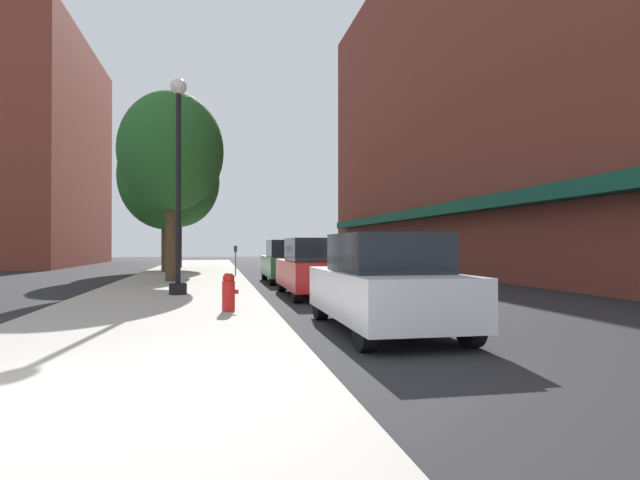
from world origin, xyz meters
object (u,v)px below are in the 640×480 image
(car_green, at_px, (288,262))
(parking_meter_near, at_px, (236,257))
(lamppost, at_px, (178,181))
(tree_far, at_px, (166,176))
(car_red, at_px, (316,268))
(tree_near, at_px, (179,181))
(car_white, at_px, (384,284))
(tree_mid, at_px, (171,151))
(fire_hydrant, at_px, (229,292))

(car_green, bearing_deg, parking_meter_near, 124.46)
(lamppost, bearing_deg, tree_far, 96.56)
(car_red, xyz_separation_m, car_green, (0.00, 5.90, 0.00))
(tree_near, xyz_separation_m, car_green, (4.97, -11.79, -4.47))
(car_white, height_order, car_green, same)
(parking_meter_near, height_order, tree_far, tree_far)
(tree_mid, bearing_deg, lamppost, -83.51)
(fire_hydrant, xyz_separation_m, car_red, (2.55, 3.96, 0.29))
(tree_near, relative_size, car_green, 1.84)
(lamppost, distance_m, car_red, 4.50)
(fire_hydrant, height_order, car_white, car_white)
(tree_mid, distance_m, tree_far, 7.28)
(car_white, bearing_deg, lamppost, 119.57)
(fire_hydrant, height_order, tree_mid, tree_mid)
(tree_far, bearing_deg, lamppost, -83.44)
(parking_meter_near, xyz_separation_m, car_white, (1.95, -14.97, -0.14))
(tree_mid, bearing_deg, car_white, -69.52)
(car_red, bearing_deg, lamppost, 177.13)
(parking_meter_near, distance_m, car_red, 8.90)
(lamppost, height_order, car_white, lamppost)
(parking_meter_near, relative_size, car_red, 0.30)
(car_red, bearing_deg, fire_hydrant, -124.72)
(lamppost, height_order, parking_meter_near, lamppost)
(tree_near, bearing_deg, car_red, -74.30)
(fire_hydrant, relative_size, parking_meter_near, 0.60)
(car_white, bearing_deg, car_red, 88.58)
(car_white, bearing_deg, car_green, 88.58)
(lamppost, relative_size, car_white, 1.37)
(tree_near, bearing_deg, parking_meter_near, -71.45)
(lamppost, relative_size, parking_meter_near, 4.50)
(fire_hydrant, bearing_deg, car_red, 57.24)
(tree_mid, relative_size, car_green, 1.65)
(tree_near, xyz_separation_m, car_white, (4.97, -23.98, -4.47))
(fire_hydrant, bearing_deg, lamppost, 107.50)
(tree_mid, bearing_deg, car_red, -51.63)
(tree_near, bearing_deg, lamppost, -86.23)
(tree_far, relative_size, car_green, 1.75)
(tree_far, xyz_separation_m, car_green, (5.28, -6.94, -4.12))
(tree_far, distance_m, car_red, 14.49)
(car_red, bearing_deg, tree_near, 103.74)
(car_white, relative_size, car_red, 1.00)
(car_red, distance_m, car_green, 5.90)
(lamppost, xyz_separation_m, parking_meter_near, (1.86, 8.62, -2.25))
(tree_near, height_order, tree_far, tree_near)
(parking_meter_near, distance_m, car_white, 15.09)
(car_red, bearing_deg, tree_mid, 126.41)
(lamppost, distance_m, car_green, 7.37)
(car_green, bearing_deg, car_white, -90.57)
(lamppost, bearing_deg, fire_hydrant, -72.50)
(tree_near, height_order, car_green, tree_near)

